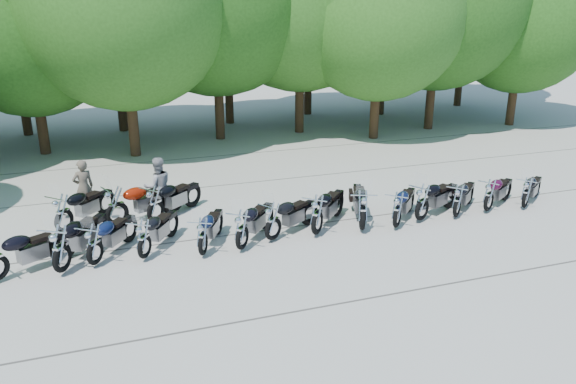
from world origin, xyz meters
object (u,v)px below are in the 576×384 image
object	(u,v)px
rider_1	(158,186)
motorcycle_1	(61,247)
motorcycle_3	(144,238)
motorcycle_15	(116,205)
motorcycle_5	(242,229)
motorcycle_2	(94,243)
motorcycle_16	(155,203)
motorcycle_4	(203,235)
motorcycle_6	(273,220)
motorcycle_8	(363,209)
motorcycle_10	(422,201)
motorcycle_9	(398,209)
rider_0	(84,187)
motorcycle_12	(489,194)
motorcycle_14	(63,212)
motorcycle_11	(458,200)
motorcycle_13	(526,192)
motorcycle_7	(317,214)

from	to	relation	value
rider_1	motorcycle_1	bearing A→B (deg)	42.16
motorcycle_3	motorcycle_15	distance (m)	2.55
motorcycle_5	motorcycle_15	distance (m)	4.11
motorcycle_2	motorcycle_16	world-z (taller)	motorcycle_16
motorcycle_16	motorcycle_15	bearing A→B (deg)	43.93
motorcycle_4	motorcycle_6	bearing A→B (deg)	-144.27
motorcycle_8	motorcycle_10	world-z (taller)	motorcycle_8
motorcycle_6	motorcycle_9	bearing A→B (deg)	-126.58
motorcycle_2	rider_0	world-z (taller)	rider_0
motorcycle_10	motorcycle_12	world-z (taller)	motorcycle_10
motorcycle_3	motorcycle_4	bearing A→B (deg)	-158.34
motorcycle_4	motorcycle_12	world-z (taller)	motorcycle_12
motorcycle_14	motorcycle_9	bearing A→B (deg)	-153.11
motorcycle_11	motorcycle_15	xyz separation A→B (m)	(-9.80, 2.61, 0.10)
rider_0	motorcycle_5	bearing A→B (deg)	115.72
motorcycle_3	motorcycle_11	xyz separation A→B (m)	(9.26, -0.11, -0.02)
motorcycle_1	motorcycle_2	world-z (taller)	motorcycle_1
motorcycle_3	motorcycle_9	size ratio (longest dim) A/B	0.98
motorcycle_5	motorcycle_14	bearing A→B (deg)	8.14
motorcycle_8	motorcycle_3	bearing A→B (deg)	19.84
motorcycle_6	motorcycle_13	world-z (taller)	motorcycle_6
motorcycle_8	motorcycle_15	bearing A→B (deg)	-0.61
motorcycle_14	motorcycle_15	xyz separation A→B (m)	(1.46, -0.00, 0.04)
motorcycle_9	motorcycle_6	bearing A→B (deg)	38.73
motorcycle_8	motorcycle_11	size ratio (longest dim) A/B	1.16
motorcycle_11	rider_1	xyz separation A→B (m)	(-8.51, 3.28, 0.32)
motorcycle_15	motorcycle_1	bearing A→B (deg)	129.86
motorcycle_1	motorcycle_6	size ratio (longest dim) A/B	1.12
motorcycle_10	motorcycle_15	size ratio (longest dim) A/B	0.95
motorcycle_5	motorcycle_7	world-z (taller)	motorcycle_7
motorcycle_1	motorcycle_15	xyz separation A→B (m)	(1.42, 2.65, -0.01)
motorcycle_1	rider_0	distance (m)	4.17
motorcycle_7	motorcycle_13	world-z (taller)	motorcycle_7
motorcycle_6	rider_0	xyz separation A→B (m)	(-4.87, 3.95, 0.23)
motorcycle_9	motorcycle_15	xyz separation A→B (m)	(-7.66, 2.76, 0.07)
motorcycle_8	rider_1	distance (m)	6.26
motorcycle_1	motorcycle_11	size ratio (longest dim) A/B	1.18
motorcycle_9	motorcycle_3	bearing A→B (deg)	41.24
motorcycle_10	rider_0	distance (m)	10.32
motorcycle_2	motorcycle_10	xyz separation A→B (m)	(9.28, -0.06, 0.04)
motorcycle_11	motorcycle_4	bearing A→B (deg)	50.65
rider_0	motorcycle_9	bearing A→B (deg)	136.73
motorcycle_5	motorcycle_15	xyz separation A→B (m)	(-3.03, 2.78, 0.06)
motorcycle_9	motorcycle_14	xyz separation A→B (m)	(-9.11, 2.77, 0.03)
motorcycle_15	motorcycle_10	bearing A→B (deg)	-128.40
motorcycle_1	motorcycle_8	xyz separation A→B (m)	(8.02, 0.03, -0.01)
motorcycle_13	motorcycle_14	xyz separation A→B (m)	(-13.79, 2.64, 0.08)
motorcycle_1	motorcycle_9	bearing A→B (deg)	-151.19
motorcycle_14	motorcycle_10	bearing A→B (deg)	-150.32
motorcycle_13	motorcycle_14	bearing A→B (deg)	43.18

